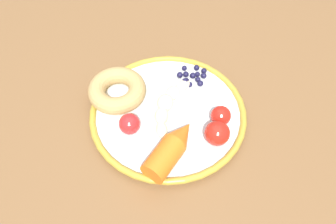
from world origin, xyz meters
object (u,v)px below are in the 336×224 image
object	(u,v)px
dining_table	(153,131)
banana	(168,104)
plate	(168,113)
tomato_mid	(217,133)
carrot_orange	(171,148)
blueberry_pile	(192,76)
tomato_far	(221,116)
tomato_near	(130,124)
donut	(117,90)

from	to	relation	value
dining_table	banana	world-z (taller)	banana
plate	tomato_mid	xyz separation A→B (m)	(0.08, -0.06, 0.02)
banana	carrot_orange	distance (m)	0.10
carrot_orange	tomato_mid	xyz separation A→B (m)	(0.08, 0.03, 0.00)
plate	blueberry_pile	bearing A→B (deg)	60.09
banana	tomato_far	world-z (taller)	tomato_far
blueberry_pile	tomato_far	distance (m)	0.11
dining_table	blueberry_pile	size ratio (longest dim) A/B	16.79
blueberry_pile	tomato_near	size ratio (longest dim) A/B	1.62
banana	blueberry_pile	distance (m)	0.09
plate	donut	bearing A→B (deg)	158.10
tomato_near	tomato_mid	bearing A→B (deg)	-7.64
blueberry_pile	tomato_mid	distance (m)	0.14
tomato_near	tomato_mid	distance (m)	0.15
dining_table	tomato_far	bearing A→B (deg)	-21.02
carrot_orange	tomato_far	world-z (taller)	carrot_orange
blueberry_pile	tomato_near	xyz separation A→B (m)	(-0.11, -0.12, 0.01)
plate	dining_table	bearing A→B (deg)	139.88
dining_table	plate	size ratio (longest dim) A/B	3.53
donut	carrot_orange	bearing A→B (deg)	-51.42
carrot_orange	donut	distance (m)	0.16
carrot_orange	plate	bearing A→B (deg)	93.96
tomato_near	dining_table	bearing A→B (deg)	62.79
carrot_orange	blueberry_pile	world-z (taller)	carrot_orange
tomato_mid	dining_table	bearing A→B (deg)	142.92
dining_table	donut	xyz separation A→B (m)	(-0.06, 0.01, 0.12)
dining_table	tomato_mid	bearing A→B (deg)	-37.08
tomato_near	tomato_mid	world-z (taller)	tomato_mid
plate	carrot_orange	xyz separation A→B (m)	(0.01, -0.09, 0.02)
carrot_orange	blueberry_pile	distance (m)	0.17
tomato_near	plate	bearing A→B (deg)	31.04
donut	tomato_near	size ratio (longest dim) A/B	2.91
carrot_orange	tomato_far	size ratio (longest dim) A/B	3.35
banana	blueberry_pile	size ratio (longest dim) A/B	2.28
dining_table	tomato_near	size ratio (longest dim) A/B	27.27
donut	tomato_mid	world-z (taller)	tomato_mid
banana	blueberry_pile	bearing A→B (deg)	57.52
banana	tomato_far	xyz separation A→B (m)	(0.09, -0.03, 0.01)
dining_table	donut	bearing A→B (deg)	169.74
dining_table	tomato_mid	distance (m)	0.19
tomato_mid	donut	bearing A→B (deg)	151.15
donut	tomato_far	world-z (taller)	tomato_far
carrot_orange	tomato_near	distance (m)	0.09
banana	tomato_mid	xyz separation A→B (m)	(0.08, -0.07, 0.01)
tomato_mid	tomato_far	world-z (taller)	tomato_mid
dining_table	donut	distance (m)	0.14
blueberry_pile	tomato_far	world-z (taller)	tomato_far
tomato_near	tomato_far	world-z (taller)	tomato_near
banana	tomato_near	bearing A→B (deg)	-144.21
tomato_mid	tomato_far	xyz separation A→B (m)	(0.01, 0.04, -0.00)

